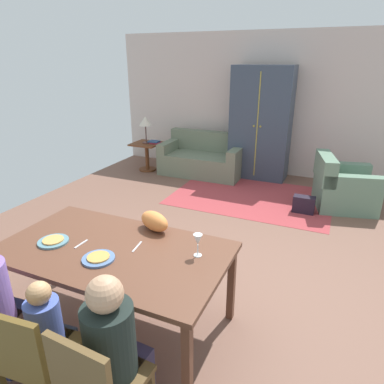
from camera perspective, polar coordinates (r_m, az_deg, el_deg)
name	(u,v)px	position (r m, az deg, el deg)	size (l,w,h in m)	color
ground_plane	(216,242)	(4.44, 4.03, -8.44)	(6.60, 6.31, 0.02)	brown
back_wall	(274,106)	(7.01, 13.62, 13.90)	(6.60, 0.10, 2.70)	beige
dining_table	(113,255)	(2.90, -13.03, -10.30)	(1.87, 1.05, 0.76)	brown
plate_near_man	(53,241)	(3.10, -22.22, -7.68)	(0.25, 0.25, 0.02)	slate
pizza_near_man	(53,240)	(3.09, -22.26, -7.44)	(0.17, 0.17, 0.01)	#D2964C
plate_near_child	(98,259)	(2.74, -15.40, -10.71)	(0.25, 0.25, 0.02)	#5170A1
pizza_near_child	(98,257)	(2.74, -15.43, -10.44)	(0.17, 0.17, 0.01)	gold
wine_glass	(198,241)	(2.63, 0.98, -8.16)	(0.07, 0.07, 0.19)	silver
fork	(81,244)	(2.99, -18.08, -8.27)	(0.02, 0.15, 0.01)	silver
knife	(137,247)	(2.85, -9.19, -9.03)	(0.01, 0.17, 0.01)	silver
dining_chair_child	(31,354)	(2.53, -25.33, -23.39)	(0.46, 0.46, 0.87)	brown
person_child	(52,342)	(2.65, -22.38, -22.20)	(0.22, 0.30, 0.92)	#2F3943
dining_chair_woman	(97,384)	(2.26, -15.63, -28.53)	(0.44, 0.44, 0.87)	brown
person_woman	(116,358)	(2.32, -12.60, -25.48)	(0.30, 0.41, 1.11)	#373151
cat	(154,221)	(3.06, -6.31, -4.88)	(0.32, 0.16, 0.17)	orange
area_rug	(251,197)	(5.89, 9.90, -0.75)	(2.60, 1.80, 0.01)	#A4383D
couch	(203,159)	(6.93, 1.86, 5.55)	(1.63, 0.86, 0.82)	slate
armchair	(342,187)	(5.83, 23.83, 0.73)	(1.03, 1.03, 0.82)	slate
armoire	(261,124)	(6.70, 11.45, 11.15)	(1.10, 0.59, 2.10)	#364253
side_table	(147,153)	(7.19, -7.57, 6.57)	(0.56, 0.56, 0.58)	brown
table_lamp	(145,122)	(7.06, -7.82, 11.53)	(0.26, 0.26, 0.54)	brown
book_lower	(156,143)	(7.06, -6.11, 8.18)	(0.22, 0.16, 0.03)	maroon
book_upper	(154,141)	(7.07, -6.41, 8.42)	(0.22, 0.16, 0.03)	navy
handbag	(304,205)	(5.45, 18.22, -2.01)	(0.32, 0.16, 0.26)	black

